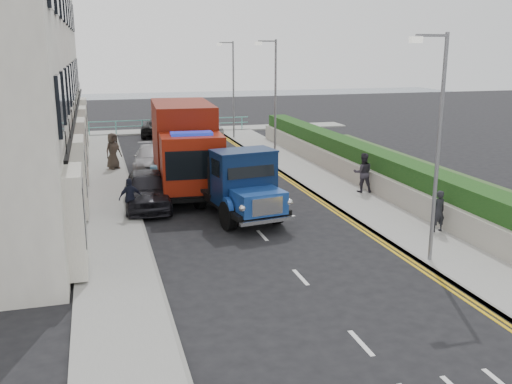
% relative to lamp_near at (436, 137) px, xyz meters
% --- Properties ---
extents(ground, '(120.00, 120.00, 0.00)m').
position_rel_lamp_near_xyz_m(ground, '(-4.18, 2.00, -4.00)').
color(ground, black).
rests_on(ground, ground).
extents(pavement_west, '(2.40, 38.00, 0.12)m').
position_rel_lamp_near_xyz_m(pavement_west, '(-9.38, 11.00, -3.94)').
color(pavement_west, gray).
rests_on(pavement_west, ground).
extents(pavement_east, '(2.60, 38.00, 0.12)m').
position_rel_lamp_near_xyz_m(pavement_east, '(1.12, 11.00, -3.94)').
color(pavement_east, gray).
rests_on(pavement_east, ground).
extents(promenade, '(30.00, 2.50, 0.12)m').
position_rel_lamp_near_xyz_m(promenade, '(-4.18, 31.00, -3.94)').
color(promenade, gray).
rests_on(promenade, ground).
extents(sea_plane, '(120.00, 120.00, 0.00)m').
position_rel_lamp_near_xyz_m(sea_plane, '(-4.18, 62.00, -4.00)').
color(sea_plane, slate).
rests_on(sea_plane, ground).
extents(terrace_west, '(6.31, 30.20, 14.25)m').
position_rel_lamp_near_xyz_m(terrace_west, '(-13.65, 15.00, 3.17)').
color(terrace_west, white).
rests_on(terrace_west, ground).
extents(garden_east, '(1.45, 28.00, 1.75)m').
position_rel_lamp_near_xyz_m(garden_east, '(3.03, 11.00, -3.10)').
color(garden_east, '#B2AD9E').
rests_on(garden_east, ground).
extents(seafront_railing, '(13.00, 0.08, 1.11)m').
position_rel_lamp_near_xyz_m(seafront_railing, '(-4.18, 30.20, -3.42)').
color(seafront_railing, '#59B2A5').
rests_on(seafront_railing, ground).
extents(lamp_near, '(1.23, 0.18, 7.00)m').
position_rel_lamp_near_xyz_m(lamp_near, '(0.00, 0.00, 0.00)').
color(lamp_near, slate).
rests_on(lamp_near, ground).
extents(lamp_mid, '(1.23, 0.18, 7.00)m').
position_rel_lamp_near_xyz_m(lamp_mid, '(0.00, 16.00, 0.00)').
color(lamp_mid, slate).
rests_on(lamp_mid, ground).
extents(lamp_far, '(1.23, 0.18, 7.00)m').
position_rel_lamp_near_xyz_m(lamp_far, '(0.00, 26.00, 0.00)').
color(lamp_far, slate).
rests_on(lamp_far, ground).
extents(bedford_lorry, '(3.13, 6.07, 2.75)m').
position_rel_lamp_near_xyz_m(bedford_lorry, '(-4.38, 6.10, -2.73)').
color(bedford_lorry, black).
rests_on(bedford_lorry, ground).
extents(red_lorry, '(3.05, 7.86, 4.05)m').
position_rel_lamp_near_xyz_m(red_lorry, '(-5.75, 11.46, -1.84)').
color(red_lorry, black).
rests_on(red_lorry, ground).
extents(parked_car_front, '(2.11, 4.71, 1.57)m').
position_rel_lamp_near_xyz_m(parked_car_front, '(-7.78, 8.89, -3.21)').
color(parked_car_front, black).
rests_on(parked_car_front, ground).
extents(parked_car_mid, '(1.82, 4.01, 1.27)m').
position_rel_lamp_near_xyz_m(parked_car_mid, '(-6.78, 10.86, -3.36)').
color(parked_car_mid, '#5A99C2').
rests_on(parked_car_mid, ground).
extents(parked_car_rear, '(2.40, 4.75, 1.32)m').
position_rel_lamp_near_xyz_m(parked_car_rear, '(-6.86, 16.49, -3.34)').
color(parked_car_rear, '#A2A2A6').
rests_on(parked_car_rear, ground).
extents(seafront_car_left, '(3.28, 5.35, 1.39)m').
position_rel_lamp_near_xyz_m(seafront_car_left, '(-5.01, 29.00, -3.30)').
color(seafront_car_left, black).
rests_on(seafront_car_left, ground).
extents(seafront_car_right, '(1.72, 3.86, 1.29)m').
position_rel_lamp_near_xyz_m(seafront_car_right, '(-1.12, 28.89, -3.35)').
color(seafront_car_right, silver).
rests_on(seafront_car_right, ground).
extents(pedestrian_east_near, '(0.58, 0.40, 1.52)m').
position_rel_lamp_near_xyz_m(pedestrian_east_near, '(1.92, 2.39, -3.12)').
color(pedestrian_east_near, black).
rests_on(pedestrian_east_near, pavement_east).
extents(pedestrian_east_far, '(1.03, 0.89, 1.81)m').
position_rel_lamp_near_xyz_m(pedestrian_east_far, '(1.92, 8.43, -2.97)').
color(pedestrian_east_far, '#2D2933').
rests_on(pedestrian_east_far, pavement_east).
extents(pedestrian_west_near, '(0.97, 0.58, 1.55)m').
position_rel_lamp_near_xyz_m(pedestrian_west_near, '(-8.58, 7.25, -3.10)').
color(pedestrian_west_near, black).
rests_on(pedestrian_west_near, pavement_west).
extents(pedestrian_west_far, '(1.14, 1.05, 1.96)m').
position_rel_lamp_near_xyz_m(pedestrian_west_far, '(-8.86, 16.89, -2.90)').
color(pedestrian_west_far, '#3E352C').
rests_on(pedestrian_west_far, pavement_west).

